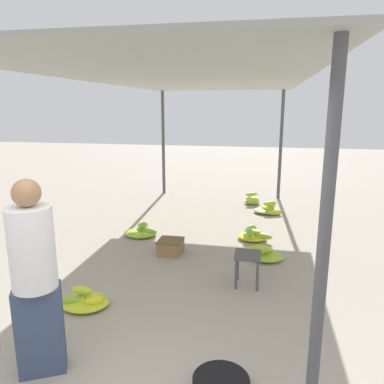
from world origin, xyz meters
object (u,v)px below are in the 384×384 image
object	(u,v)px
vendor_foreground	(35,277)
banana_pile_right_1	(262,253)
banana_pile_right_0	(253,235)
banana_pile_right_2	(252,200)
crate_near	(171,247)
banana_pile_left_0	(142,231)
banana_pile_right_3	(268,209)
banana_pile_left_1	(85,300)
stool	(248,260)

from	to	relation	value
vendor_foreground	banana_pile_right_1	world-z (taller)	vendor_foreground
vendor_foreground	banana_pile_right_0	size ratio (longest dim) A/B	2.83
banana_pile_right_2	crate_near	world-z (taller)	banana_pile_right_2
banana_pile_left_0	banana_pile_right_2	xyz separation A→B (m)	(1.91, 2.66, 0.02)
banana_pile_right_2	banana_pile_right_3	distance (m)	0.82
banana_pile_left_0	banana_pile_right_3	size ratio (longest dim) A/B	1.00
banana_pile_right_1	banana_pile_right_2	size ratio (longest dim) A/B	1.39
vendor_foreground	banana_pile_right_2	xyz separation A→B (m)	(1.61, 6.28, -0.82)
vendor_foreground	banana_pile_left_1	world-z (taller)	vendor_foreground
banana_pile_right_0	banana_pile_right_1	size ratio (longest dim) A/B	1.01
banana_pile_left_1	banana_pile_right_2	distance (m)	5.47
vendor_foreground	banana_pile_left_0	world-z (taller)	vendor_foreground
banana_pile_right_0	banana_pile_right_3	bearing A→B (deg)	81.12
stool	banana_pile_right_2	bearing A→B (deg)	91.28
vendor_foreground	crate_near	world-z (taller)	vendor_foreground
banana_pile_right_1	crate_near	world-z (taller)	banana_pile_right_1
banana_pile_right_0	banana_pile_left_1	bearing A→B (deg)	-125.11
banana_pile_left_1	banana_pile_right_3	distance (m)	4.94
stool	banana_pile_left_0	world-z (taller)	stool
banana_pile_left_0	banana_pile_right_0	distance (m)	2.02
vendor_foreground	banana_pile_left_0	xyz separation A→B (m)	(-0.29, 3.62, -0.83)
vendor_foreground	banana_pile_right_3	world-z (taller)	vendor_foreground
banana_pile_right_0	banana_pile_left_0	bearing A→B (deg)	-175.49
banana_pile_right_0	banana_pile_right_3	world-z (taller)	banana_pile_right_3
vendor_foreground	banana_pile_right_2	distance (m)	6.54
banana_pile_left_1	banana_pile_right_1	bearing A→B (deg)	41.71
stool	banana_pile_left_1	world-z (taller)	stool
stool	banana_pile_left_0	distance (m)	2.58
vendor_foreground	banana_pile_right_1	xyz separation A→B (m)	(1.90, 2.94, -0.82)
banana_pile_left_0	banana_pile_right_3	bearing A→B (deg)	40.25
stool	crate_near	bearing A→B (deg)	145.54
stool	banana_pile_right_1	world-z (taller)	stool
banana_pile_right_3	banana_pile_right_0	bearing A→B (deg)	-98.88
banana_pile_left_0	banana_pile_left_1	bearing A→B (deg)	-86.80
stool	banana_pile_right_2	distance (m)	4.28
banana_pile_right_0	banana_pile_right_2	distance (m)	2.51
stool	banana_pile_left_0	xyz separation A→B (m)	(-2.00, 1.61, -0.28)
banana_pile_right_0	vendor_foreground	bearing A→B (deg)	-114.48
banana_pile_left_0	crate_near	world-z (taller)	banana_pile_left_0
banana_pile_right_3	crate_near	world-z (taller)	banana_pile_right_3
banana_pile_right_3	crate_near	distance (m)	3.10
banana_pile_right_2	banana_pile_left_0	bearing A→B (deg)	-125.60
banana_pile_left_1	banana_pile_right_1	size ratio (longest dim) A/B	0.93
banana_pile_right_1	banana_pile_right_3	world-z (taller)	banana_pile_right_3
stool	banana_pile_left_1	bearing A→B (deg)	-154.17
vendor_foreground	stool	size ratio (longest dim) A/B	3.92
banana_pile_right_3	banana_pile_right_1	bearing A→B (deg)	-92.25
stool	banana_pile_right_0	xyz separation A→B (m)	(0.01, 1.76, -0.27)
stool	banana_pile_right_2	xyz separation A→B (m)	(-0.10, 4.27, -0.26)
stool	banana_pile_right_3	world-z (taller)	stool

